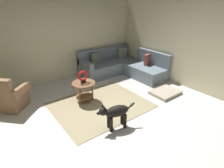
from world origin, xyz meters
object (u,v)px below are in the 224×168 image
at_px(dog_bed_mat, 165,93).
at_px(dog, 115,113).
at_px(side_table, 84,87).
at_px(dog_toy_ball, 131,104).
at_px(armchair, 9,97).
at_px(torus_sculpture, 83,76).
at_px(sectional_couch, 122,67).

distance_m(dog_bed_mat, dog, 2.15).
height_order(side_table, dog, dog).
distance_m(dog, dog_toy_ball, 1.05).
xyz_separation_m(armchair, dog_bed_mat, (3.68, -1.81, -0.28)).
bearing_deg(dog_toy_ball, dog, -153.23).
relative_size(side_table, dog, 0.72).
bearing_deg(torus_sculpture, dog, -91.98).
bearing_deg(dog, dog_toy_ball, -49.40).
xyz_separation_m(armchair, torus_sculpture, (1.64, -0.77, 0.39)).
bearing_deg(dog, side_table, 11.85).
relative_size(dog, dog_toy_ball, 11.76).
height_order(torus_sculpture, dog_bed_mat, torus_sculpture).
distance_m(torus_sculpture, dog_toy_ball, 1.42).
distance_m(side_table, dog_bed_mat, 2.33).
distance_m(sectional_couch, dog_toy_ball, 2.21).
bearing_deg(dog, dog_bed_mat, -67.34).
height_order(dog, dog_toy_ball, dog).
xyz_separation_m(sectional_couch, armchair, (-3.70, -0.13, 0.03)).
bearing_deg(dog, sectional_couch, -29.17).
bearing_deg(torus_sculpture, dog_toy_ball, -47.94).
bearing_deg(dog_toy_ball, armchair, 145.61).
bearing_deg(armchair, torus_sculpture, 20.74).
height_order(sectional_couch, side_table, sectional_couch).
distance_m(armchair, torus_sculpture, 1.85).
relative_size(sectional_couch, dog_bed_mat, 2.81).
relative_size(dog_bed_mat, dog, 0.96).
distance_m(side_table, dog_toy_ball, 1.30).
bearing_deg(armchair, side_table, 20.74).
height_order(sectional_couch, armchair, same).
distance_m(sectional_couch, dog, 3.09).
bearing_deg(sectional_couch, dog_toy_ball, -124.04).
xyz_separation_m(dog_bed_mat, dog_toy_ball, (-1.21, 0.12, -0.01)).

